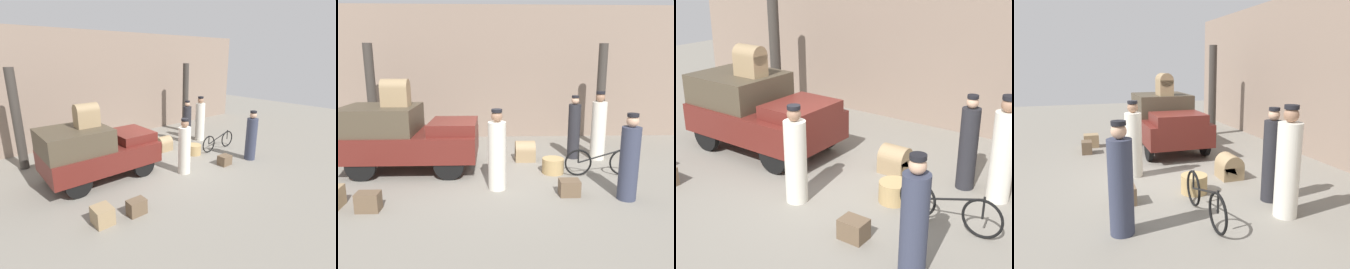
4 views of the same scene
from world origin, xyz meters
The scene contains 13 objects.
ground_plane centered at (0.00, 0.00, 0.00)m, with size 30.00×30.00×0.00m, color gray.
station_building_facade centered at (0.00, 4.08, 2.25)m, with size 16.00×0.15×4.50m.
canopy_pillar_left centered at (-3.82, 2.65, 1.60)m, with size 0.28×0.28×3.20m.
truck centered at (-2.29, 0.50, 0.88)m, with size 3.23×1.75×1.61m.
bicycle centered at (2.45, -0.13, 0.33)m, with size 1.73×0.04×0.69m.
wicker_basket centered at (1.35, 0.08, 0.18)m, with size 0.53×0.53×0.37m.
porter_lifting_near_truck centered at (2.78, 1.20, 0.87)m, with size 0.40×0.40×1.89m.
porter_with_bicycle centered at (2.54, -1.50, 0.79)m, with size 0.37×0.37×1.73m.
porter_standing_middle centered at (2.14, 1.31, 0.82)m, with size 0.33×0.33×1.76m.
porter_carrying_trunk centered at (-0.03, -0.88, 0.79)m, with size 0.38×0.38×1.73m.
suitcase_small_leather centered at (1.44, -1.28, 0.16)m, with size 0.41×0.32×0.33m.
trunk_barrel_dark centered at (0.76, 1.14, 0.24)m, with size 0.54×0.49×0.55m.
trunk_on_truck_roof centered at (-2.46, 0.50, 1.95)m, with size 0.64×0.41×0.66m.
Camera 3 is at (4.86, -6.26, 3.96)m, focal length 50.00 mm.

